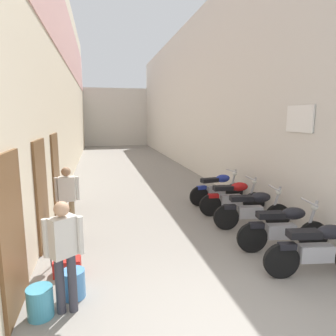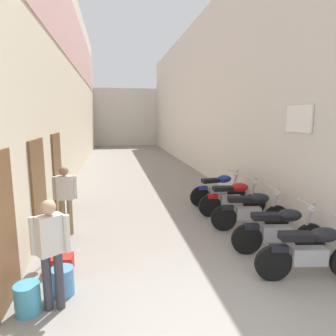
{
  "view_description": "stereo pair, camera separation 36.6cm",
  "coord_description": "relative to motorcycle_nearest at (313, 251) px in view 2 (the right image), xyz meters",
  "views": [
    {
      "loc": [
        -1.62,
        -2.93,
        2.65
      ],
      "look_at": [
        0.25,
        5.12,
        1.23
      ],
      "focal_mm": 32.0,
      "sensor_mm": 36.0,
      "label": 1
    },
    {
      "loc": [
        -1.26,
        -3.0,
        2.65
      ],
      "look_at": [
        0.25,
        5.12,
        1.23
      ],
      "focal_mm": 32.0,
      "sensor_mm": 36.0,
      "label": 2
    }
  ],
  "objects": [
    {
      "name": "building_far_end",
      "position": [
        -1.87,
        24.74,
        2.07
      ],
      "size": [
        8.62,
        2.0,
        5.15
      ],
      "primitive_type": "cube",
      "color": "beige",
      "rests_on": "ground"
    },
    {
      "name": "motorcycle_fourth",
      "position": [
        0.0,
        3.28,
        0.0
      ],
      "size": [
        1.85,
        0.58,
        1.04
      ],
      "color": "black",
      "rests_on": "ground"
    },
    {
      "name": "plastic_crate",
      "position": [
        -4.09,
        1.03,
        -0.36
      ],
      "size": [
        0.44,
        0.32,
        0.28
      ],
      "primitive_type": "cube",
      "color": "red",
      "rests_on": "ground"
    },
    {
      "name": "water_jug_beside_first",
      "position": [
        -3.93,
        0.32,
        -0.29
      ],
      "size": [
        0.34,
        0.34,
        0.42
      ],
      "primitive_type": "cylinder",
      "color": "#4C8CCC",
      "rests_on": "ground"
    },
    {
      "name": "ground_plane",
      "position": [
        -1.87,
        9.35,
        -0.5
      ],
      "size": [
        40.77,
        40.77,
        0.0
      ],
      "primitive_type": "plane",
      "color": "gray"
    },
    {
      "name": "motorcycle_second",
      "position": [
        0.0,
        0.98,
        0.0
      ],
      "size": [
        1.84,
        0.58,
        1.04
      ],
      "color": "black",
      "rests_on": "ground"
    },
    {
      "name": "pedestrian_by_doorway",
      "position": [
        -3.99,
        -0.02,
        0.42
      ],
      "size": [
        0.52,
        0.36,
        1.57
      ],
      "color": "#383842",
      "rests_on": "ground"
    },
    {
      "name": "building_left",
      "position": [
        -4.88,
        11.31,
        3.83
      ],
      "size": [
        0.45,
        24.77,
        8.58
      ],
      "color": "beige",
      "rests_on": "ground"
    },
    {
      "name": "water_jug_near_door",
      "position": [
        -4.33,
        -0.05,
        -0.29
      ],
      "size": [
        0.34,
        0.34,
        0.42
      ],
      "primitive_type": "cylinder",
      "color": "#4299B7",
      "rests_on": "ground"
    },
    {
      "name": "motorcycle_nearest",
      "position": [
        0.0,
        0.0,
        0.0
      ],
      "size": [
        1.84,
        0.58,
        1.04
      ],
      "color": "black",
      "rests_on": "ground"
    },
    {
      "name": "pedestrian_mid_alley",
      "position": [
        -4.21,
        2.74,
        0.42
      ],
      "size": [
        0.52,
        0.2,
        1.57
      ],
      "color": "#8C7251",
      "rests_on": "ground"
    },
    {
      "name": "umbrella_leaning",
      "position": [
        -4.4,
        1.19,
        0.18
      ],
      "size": [
        0.2,
        0.35,
        0.97
      ],
      "color": "#4C4C4C",
      "rests_on": "ground"
    },
    {
      "name": "motorcycle_fifth",
      "position": [
        -0.0,
        4.36,
        0.0
      ],
      "size": [
        1.84,
        0.58,
        1.04
      ],
      "color": "black",
      "rests_on": "ground"
    },
    {
      "name": "motorcycle_third",
      "position": [
        -0.0,
        2.21,
        0.0
      ],
      "size": [
        1.84,
        0.58,
        1.04
      ],
      "color": "black",
      "rests_on": "ground"
    },
    {
      "name": "building_right",
      "position": [
        1.14,
        11.35,
        3.11
      ],
      "size": [
        0.45,
        24.77,
        7.22
      ],
      "color": "beige",
      "rests_on": "ground"
    }
  ]
}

